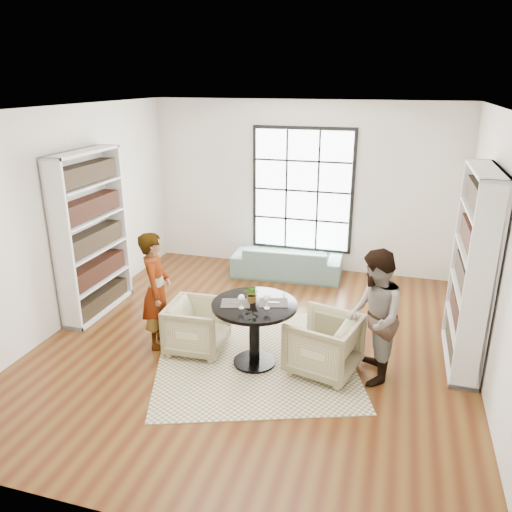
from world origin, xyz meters
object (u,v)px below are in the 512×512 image
(person_right, at_px, (374,317))
(armchair_left, at_px, (198,327))
(pedestal_table, at_px, (254,321))
(sofa, at_px, (287,261))
(wine_glass_left, at_px, (241,298))
(flower_centerpiece, at_px, (252,294))
(wine_glass_right, at_px, (267,298))
(armchair_right, at_px, (323,344))
(person_left, at_px, (156,290))

(person_right, bearing_deg, armchair_left, -100.26)
(pedestal_table, bearing_deg, sofa, 95.14)
(armchair_left, bearing_deg, person_right, -93.58)
(armchair_left, relative_size, wine_glass_left, 4.22)
(flower_centerpiece, bearing_deg, pedestal_table, -40.85)
(wine_glass_left, bearing_deg, wine_glass_right, 14.01)
(armchair_right, relative_size, wine_glass_right, 4.17)
(armchair_left, relative_size, person_right, 0.46)
(wine_glass_left, bearing_deg, pedestal_table, 55.47)
(sofa, xyz_separation_m, person_left, (-1.08, -2.83, 0.50))
(pedestal_table, height_order, armchair_right, pedestal_table)
(armchair_left, distance_m, person_right, 2.22)
(person_left, xyz_separation_m, flower_centerpiece, (1.31, -0.09, 0.15))
(armchair_right, xyz_separation_m, wine_glass_left, (-0.94, -0.24, 0.58))
(wine_glass_right, bearing_deg, wine_glass_left, -165.99)
(wine_glass_right, bearing_deg, pedestal_table, 153.10)
(wine_glass_right, bearing_deg, person_left, 172.26)
(person_left, bearing_deg, sofa, -38.30)
(person_right, bearing_deg, person_left, -100.06)
(armchair_left, distance_m, armchair_right, 1.63)
(pedestal_table, bearing_deg, armchair_right, 5.51)
(person_right, bearing_deg, pedestal_table, -95.94)
(person_left, xyz_separation_m, wine_glass_right, (1.52, -0.21, 0.18))
(person_left, relative_size, wine_glass_right, 8.24)
(armchair_right, distance_m, person_right, 0.70)
(armchair_left, relative_size, armchair_right, 0.93)
(pedestal_table, relative_size, sofa, 0.54)
(armchair_right, relative_size, person_left, 0.51)
(sofa, relative_size, person_right, 1.20)
(person_left, bearing_deg, wine_glass_right, -115.15)
(person_right, relative_size, wine_glass_left, 9.17)
(person_right, distance_m, flower_centerpiece, 1.42)
(sofa, bearing_deg, armchair_left, 76.42)
(flower_centerpiece, bearing_deg, person_right, 2.09)
(wine_glass_left, distance_m, flower_centerpiece, 0.20)
(armchair_left, xyz_separation_m, wine_glass_right, (0.97, -0.21, 0.62))
(sofa, height_order, armchair_left, armchair_left)
(pedestal_table, distance_m, wine_glass_left, 0.40)
(person_left, bearing_deg, wine_glass_left, -120.09)
(sofa, distance_m, wine_glass_right, 3.14)
(person_right, xyz_separation_m, wine_glass_left, (-1.49, -0.24, 0.15))
(armchair_right, bearing_deg, flower_centerpiece, -72.22)
(sofa, distance_m, flower_centerpiece, 3.00)
(wine_glass_left, bearing_deg, person_left, 167.33)
(armchair_left, height_order, person_right, person_right)
(pedestal_table, distance_m, armchair_left, 0.84)
(armchair_right, bearing_deg, sofa, -144.73)
(armchair_right, height_order, flower_centerpiece, flower_centerpiece)
(sofa, bearing_deg, person_right, 116.88)
(armchair_left, xyz_separation_m, person_right, (2.18, -0.04, 0.46))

